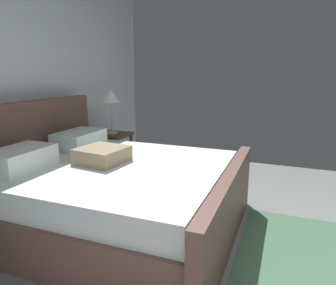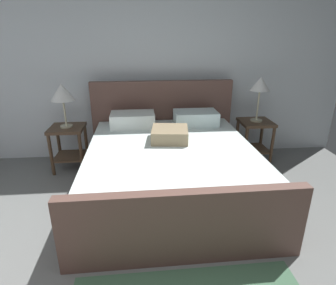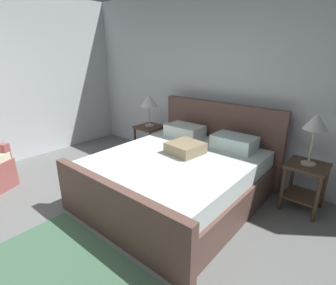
% 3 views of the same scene
% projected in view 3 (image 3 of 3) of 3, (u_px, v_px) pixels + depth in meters
% --- Properties ---
extents(ground_plane, '(5.63, 5.87, 0.02)m').
position_uv_depth(ground_plane, '(45.00, 270.00, 2.35)').
color(ground_plane, slate).
extents(wall_back, '(5.75, 0.12, 2.80)m').
position_uv_depth(wall_back, '(222.00, 83.00, 4.03)').
color(wall_back, silver).
rests_on(wall_back, ground).
extents(bed, '(1.98, 2.19, 1.15)m').
position_uv_depth(bed, '(180.00, 174.00, 3.39)').
color(bed, brown).
rests_on(bed, ground).
extents(nightstand_right, '(0.44, 0.44, 0.60)m').
position_uv_depth(nightstand_right, '(305.00, 179.00, 3.14)').
color(nightstand_right, '#463322').
rests_on(nightstand_right, ground).
extents(table_lamp_right, '(0.27, 0.27, 0.61)m').
position_uv_depth(table_lamp_right, '(316.00, 124.00, 2.91)').
color(table_lamp_right, '#B7B293').
rests_on(table_lamp_right, nightstand_right).
extents(nightstand_left, '(0.44, 0.44, 0.60)m').
position_uv_depth(nightstand_left, '(150.00, 136.00, 4.71)').
color(nightstand_left, '#463322').
rests_on(nightstand_left, ground).
extents(table_lamp_left, '(0.30, 0.30, 0.57)m').
position_uv_depth(table_lamp_left, '(149.00, 101.00, 4.50)').
color(table_lamp_left, '#B7B293').
rests_on(table_lamp_left, nightstand_left).
extents(area_rug, '(1.68, 1.07, 0.01)m').
position_uv_depth(area_rug, '(58.00, 276.00, 2.28)').
color(area_rug, '#3F6349').
rests_on(area_rug, ground).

